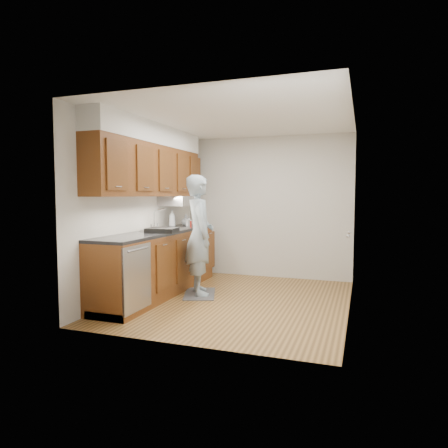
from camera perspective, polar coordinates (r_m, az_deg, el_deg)
name	(u,v)px	position (r m, az deg, el deg)	size (l,w,h in m)	color
floor	(237,300)	(5.67, 1.80, -10.86)	(3.50, 3.50, 0.00)	olive
ceiling	(237,118)	(5.57, 1.86, 14.83)	(3.50, 3.50, 0.00)	white
wall_left	(141,210)	(6.10, -11.75, 2.02)	(0.02, 3.50, 2.50)	beige
wall_right	(351,213)	(5.23, 17.73, 1.56)	(0.02, 3.50, 2.50)	beige
wall_back	(266,207)	(7.16, 6.05, 2.40)	(3.00, 0.02, 2.50)	beige
counter	(160,261)	(6.02, -9.19, -5.25)	(0.64, 2.80, 1.30)	brown
upper_cabinets	(152,163)	(6.07, -10.25, 8.64)	(0.47, 2.80, 1.21)	brown
closet_door	(351,229)	(5.54, 17.64, -0.63)	(0.02, 1.22, 2.05)	white
floor_mat	(200,294)	(6.01, -3.49, -9.93)	(0.44, 0.75, 0.01)	#5B5B5E
person	(199,227)	(5.84, -3.53, -0.41)	(0.70, 0.47, 1.98)	#8C9FAB
soap_bottle_a	(172,218)	(6.60, -7.41, 0.79)	(0.11, 0.11, 0.29)	#B4BCC4
soap_bottle_b	(189,221)	(6.72, -5.02, 0.36)	(0.08, 0.08, 0.17)	#B4BCC4
soap_bottle_c	(186,220)	(6.90, -5.51, 0.55)	(0.15, 0.15, 0.19)	#B4BCC4
soda_can	(190,224)	(6.48, -4.89, -0.05)	(0.06, 0.06, 0.11)	red
steel_can	(188,224)	(6.45, -5.20, 0.04)	(0.07, 0.07, 0.13)	#A5A5AA
dish_rack	(162,230)	(5.70, -8.83, -0.89)	(0.41, 0.34, 0.06)	black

